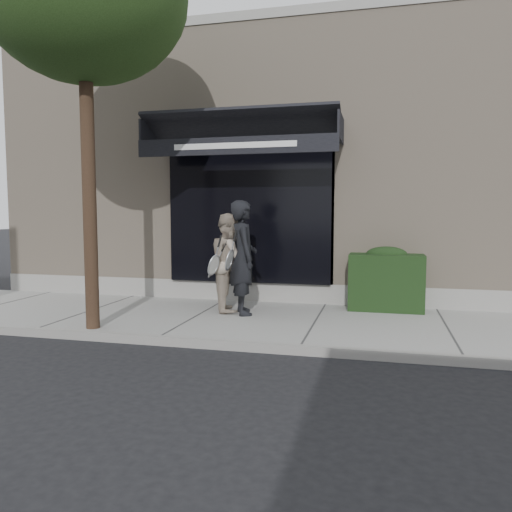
# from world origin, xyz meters

# --- Properties ---
(ground) EXTENTS (80.00, 80.00, 0.00)m
(ground) POSITION_xyz_m (0.00, 0.00, 0.00)
(ground) COLOR black
(ground) RESTS_ON ground
(sidewalk) EXTENTS (20.00, 3.00, 0.12)m
(sidewalk) POSITION_xyz_m (0.00, 0.00, 0.06)
(sidewalk) COLOR gray
(sidewalk) RESTS_ON ground
(curb) EXTENTS (20.00, 0.10, 0.14)m
(curb) POSITION_xyz_m (0.00, -1.55, 0.07)
(curb) COLOR gray
(curb) RESTS_ON ground
(building_facade) EXTENTS (14.30, 8.04, 5.64)m
(building_facade) POSITION_xyz_m (-0.01, 4.96, 2.74)
(building_facade) COLOR tan
(building_facade) RESTS_ON ground
(hedge) EXTENTS (1.30, 0.70, 1.14)m
(hedge) POSITION_xyz_m (1.10, 1.25, 0.66)
(hedge) COLOR black
(hedge) RESTS_ON sidewalk
(pedestrian_front) EXTENTS (0.89, 0.89, 1.94)m
(pedestrian_front) POSITION_xyz_m (-1.28, 0.27, 1.09)
(pedestrian_front) COLOR black
(pedestrian_front) RESTS_ON sidewalk
(pedestrian_back) EXTENTS (0.92, 1.02, 1.73)m
(pedestrian_back) POSITION_xyz_m (-1.58, 0.48, 0.98)
(pedestrian_back) COLOR #B1A08D
(pedestrian_back) RESTS_ON sidewalk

